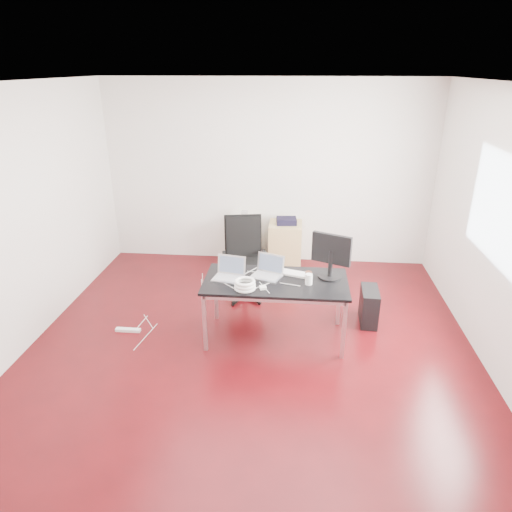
# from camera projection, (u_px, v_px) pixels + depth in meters

# --- Properties ---
(room_shell) EXTENTS (5.00, 5.00, 5.00)m
(room_shell) POSITION_uv_depth(u_px,v_px,m) (255.00, 227.00, 4.69)
(room_shell) COLOR #3C060A
(room_shell) RESTS_ON ground
(desk) EXTENTS (1.60, 0.80, 0.73)m
(desk) POSITION_uv_depth(u_px,v_px,m) (276.00, 285.00, 5.10)
(desk) COLOR black
(desk) RESTS_ON ground
(office_chair) EXTENTS (0.56, 0.58, 1.08)m
(office_chair) POSITION_uv_depth(u_px,v_px,m) (244.00, 254.00, 6.12)
(office_chair) COLOR black
(office_chair) RESTS_ON ground
(filing_cabinet_left) EXTENTS (0.50, 0.50, 0.70)m
(filing_cabinet_left) POSITION_uv_depth(u_px,v_px,m) (243.00, 243.00, 7.18)
(filing_cabinet_left) COLOR tan
(filing_cabinet_left) RESTS_ON ground
(filing_cabinet_right) EXTENTS (0.50, 0.50, 0.70)m
(filing_cabinet_right) POSITION_uv_depth(u_px,v_px,m) (285.00, 245.00, 7.12)
(filing_cabinet_right) COLOR tan
(filing_cabinet_right) RESTS_ON ground
(pc_tower) EXTENTS (0.22, 0.46, 0.44)m
(pc_tower) POSITION_uv_depth(u_px,v_px,m) (369.00, 306.00, 5.58)
(pc_tower) COLOR black
(pc_tower) RESTS_ON ground
(wastebasket) EXTENTS (0.32, 0.32, 0.28)m
(wastebasket) POSITION_uv_depth(u_px,v_px,m) (254.00, 260.00, 7.11)
(wastebasket) COLOR black
(wastebasket) RESTS_ON ground
(power_strip) EXTENTS (0.30, 0.06, 0.04)m
(power_strip) POSITION_uv_depth(u_px,v_px,m) (128.00, 330.00, 5.45)
(power_strip) COLOR white
(power_strip) RESTS_ON ground
(laptop_left) EXTENTS (0.37, 0.31, 0.23)m
(laptop_left) POSITION_uv_depth(u_px,v_px,m) (229.00, 273.00, 5.12)
(laptop_left) COLOR silver
(laptop_left) RESTS_ON desk
(laptop_right) EXTENTS (0.40, 0.36, 0.23)m
(laptop_right) POSITION_uv_depth(u_px,v_px,m) (268.00, 271.00, 5.16)
(laptop_right) COLOR silver
(laptop_right) RESTS_ON desk
(monitor) EXTENTS (0.43, 0.26, 0.51)m
(monitor) POSITION_uv_depth(u_px,v_px,m) (331.00, 254.00, 5.05)
(monitor) COLOR black
(monitor) RESTS_ON desk
(keyboard) EXTENTS (0.46, 0.27, 0.02)m
(keyboard) POSITION_uv_depth(u_px,v_px,m) (291.00, 273.00, 5.23)
(keyboard) COLOR white
(keyboard) RESTS_ON desk
(cup_white) EXTENTS (0.11, 0.11, 0.12)m
(cup_white) POSITION_uv_depth(u_px,v_px,m) (309.00, 279.00, 4.97)
(cup_white) COLOR white
(cup_white) RESTS_ON desk
(cup_brown) EXTENTS (0.10, 0.10, 0.10)m
(cup_brown) POSITION_uv_depth(u_px,v_px,m) (308.00, 276.00, 5.07)
(cup_brown) COLOR #592D1E
(cup_brown) RESTS_ON desk
(cable_coil) EXTENTS (0.24, 0.24, 0.11)m
(cable_coil) POSITION_uv_depth(u_px,v_px,m) (245.00, 285.00, 4.86)
(cable_coil) COLOR white
(cable_coil) RESTS_ON desk
(power_adapter) EXTENTS (0.09, 0.09, 0.03)m
(power_adapter) POSITION_uv_depth(u_px,v_px,m) (263.00, 288.00, 4.88)
(power_adapter) COLOR white
(power_adapter) RESTS_ON desk
(speaker) EXTENTS (0.09, 0.08, 0.18)m
(speaker) POSITION_uv_depth(u_px,v_px,m) (244.00, 216.00, 7.03)
(speaker) COLOR #9E9E9E
(speaker) RESTS_ON filing_cabinet_left
(navy_garment) EXTENTS (0.32, 0.27, 0.09)m
(navy_garment) POSITION_uv_depth(u_px,v_px,m) (286.00, 221.00, 6.96)
(navy_garment) COLOR black
(navy_garment) RESTS_ON filing_cabinet_right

